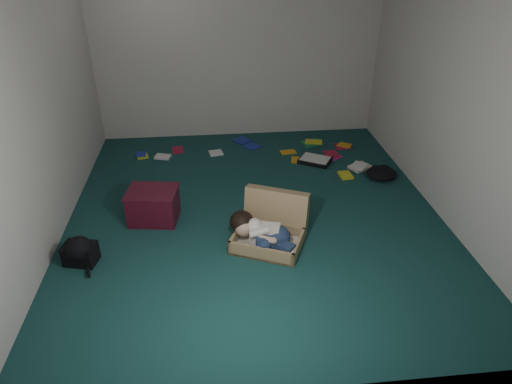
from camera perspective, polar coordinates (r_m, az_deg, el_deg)
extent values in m
plane|color=#174240|center=(5.03, -0.18, -2.60)|extent=(4.50, 4.50, 0.00)
plane|color=silver|center=(6.63, -2.29, 17.73)|extent=(4.50, 0.00, 4.50)
plane|color=silver|center=(2.46, 5.16, -5.26)|extent=(4.50, 0.00, 4.50)
plane|color=silver|center=(4.72, -25.55, 9.66)|extent=(0.00, 4.50, 4.50)
plane|color=silver|center=(5.07, 23.41, 11.41)|extent=(0.00, 4.50, 4.50)
cube|color=tan|center=(4.47, 1.43, -6.13)|extent=(0.78, 0.69, 0.15)
cube|color=beige|center=(4.50, 1.43, -6.51)|extent=(0.71, 0.61, 0.02)
cube|color=tan|center=(4.63, 2.53, -2.44)|extent=(0.68, 0.45, 0.48)
cube|color=white|center=(4.41, 1.15, -5.34)|extent=(0.31, 0.23, 0.20)
sphere|color=tan|center=(4.41, -1.56, -4.46)|extent=(0.18, 0.18, 0.18)
ellipsoid|color=black|center=(4.45, -1.80, -3.68)|extent=(0.23, 0.25, 0.20)
ellipsoid|color=#20314F|center=(4.39, 2.93, -5.59)|extent=(0.21, 0.25, 0.20)
cube|color=#20314F|center=(4.33, 1.61, -6.27)|extent=(0.25, 0.13, 0.13)
cube|color=#20314F|center=(4.31, 3.36, -6.91)|extent=(0.24, 0.23, 0.10)
sphere|color=white|center=(4.33, 4.59, -7.10)|extent=(0.10, 0.10, 0.10)
sphere|color=white|center=(4.28, 4.37, -7.70)|extent=(0.09, 0.09, 0.09)
cylinder|color=tan|center=(4.29, 1.28, -5.88)|extent=(0.18, 0.12, 0.06)
cube|color=#4A0F1F|center=(4.95, -12.70, -1.75)|extent=(0.55, 0.45, 0.33)
cube|color=#4A0F1F|center=(4.86, -12.93, 0.03)|extent=(0.57, 0.48, 0.02)
cube|color=black|center=(6.17, 7.41, 3.96)|extent=(0.50, 0.47, 0.05)
cube|color=white|center=(6.16, 7.42, 4.20)|extent=(0.45, 0.41, 0.01)
cube|color=yellow|center=(6.47, -14.04, 4.42)|extent=(0.22, 0.17, 0.02)
cube|color=#AE1736|center=(6.55, -9.75, 5.23)|extent=(0.28, 0.26, 0.02)
cube|color=white|center=(6.39, -5.03, 4.92)|extent=(0.22, 0.26, 0.02)
cube|color=#1D2F9D|center=(6.56, -0.49, 5.74)|extent=(0.23, 0.26, 0.02)
cube|color=orange|center=(6.41, 4.05, 5.04)|extent=(0.27, 0.26, 0.02)
cube|color=#217A49|center=(6.70, 6.97, 6.03)|extent=(0.23, 0.18, 0.02)
cube|color=#912473|center=(6.36, 9.54, 4.46)|extent=(0.27, 0.27, 0.02)
cube|color=beige|center=(6.11, 12.85, 3.01)|extent=(0.20, 0.25, 0.02)
cube|color=yellow|center=(5.87, 11.11, 2.01)|extent=(0.25, 0.27, 0.02)
cube|color=#AE1736|center=(6.67, 10.75, 5.62)|extent=(0.27, 0.25, 0.02)
cube|color=white|center=(6.37, -11.56, 4.31)|extent=(0.25, 0.20, 0.02)
cube|color=#1D2F9D|center=(6.74, -1.79, 6.42)|extent=(0.27, 0.27, 0.02)
cube|color=orange|center=(6.19, 5.08, 4.05)|extent=(0.19, 0.24, 0.02)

